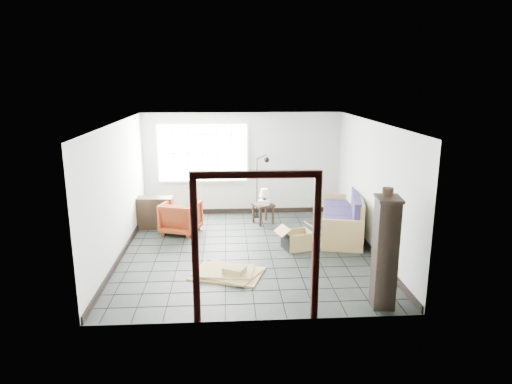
{
  "coord_description": "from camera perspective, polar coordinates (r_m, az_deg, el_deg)",
  "views": [
    {
      "loc": [
        -0.38,
        -8.7,
        3.4
      ],
      "look_at": [
        0.19,
        0.3,
        1.16
      ],
      "focal_mm": 32.0,
      "sensor_mm": 36.0,
      "label": 1
    }
  ],
  "objects": [
    {
      "name": "table_lamp",
      "position": [
        10.89,
        1.06,
        -0.17
      ],
      "size": [
        0.3,
        0.3,
        0.37
      ],
      "rotation": [
        0.0,
        0.0,
        -0.26
      ],
      "color": "black",
      "rests_on": "side_table"
    },
    {
      "name": "doorway_trim",
      "position": [
        6.34,
        0.01,
        -4.62
      ],
      "size": [
        1.8,
        0.08,
        2.2
      ],
      "color": "black",
      "rests_on": "ground"
    },
    {
      "name": "armchair",
      "position": [
        10.46,
        -9.38,
        -2.94
      ],
      "size": [
        0.97,
        0.94,
        0.8
      ],
      "primitive_type": "imported",
      "rotation": [
        0.0,
        0.0,
        2.81
      ],
      "color": "maroon",
      "rests_on": "ground"
    },
    {
      "name": "floor_lamp",
      "position": [
        11.39,
        0.71,
        1.02
      ],
      "size": [
        0.44,
        0.28,
        1.6
      ],
      "rotation": [
        0.0,
        0.0,
        0.09
      ],
      "color": "black",
      "rests_on": "ground"
    },
    {
      "name": "futon_sofa",
      "position": [
        10.38,
        11.06,
        -3.38
      ],
      "size": [
        1.33,
        2.36,
        0.99
      ],
      "rotation": [
        0.0,
        0.0,
        -0.23
      ],
      "color": "#9E7E47",
      "rests_on": "ground"
    },
    {
      "name": "pot",
      "position": [
        6.98,
        16.16,
        0.02
      ],
      "size": [
        0.22,
        0.22,
        0.12
      ],
      "rotation": [
        0.0,
        0.0,
        -0.43
      ],
      "color": "black",
      "rests_on": "tall_shelf"
    },
    {
      "name": "console_shelf",
      "position": [
        10.95,
        -12.78,
        -2.51
      ],
      "size": [
        0.96,
        0.41,
        0.73
      ],
      "rotation": [
        0.0,
        0.0,
        -0.05
      ],
      "color": "black",
      "rests_on": "ground"
    },
    {
      "name": "cardboard_pile",
      "position": [
        8.28,
        -3.48,
        -9.97
      ],
      "size": [
        1.43,
        1.21,
        0.18
      ],
      "rotation": [
        0.0,
        0.0,
        -0.38
      ],
      "color": "#A0864D",
      "rests_on": "ground"
    },
    {
      "name": "room_shell",
      "position": [
        8.91,
        -1.1,
        2.79
      ],
      "size": [
        5.02,
        5.52,
        2.61
      ],
      "color": "beige",
      "rests_on": "ground"
    },
    {
      "name": "open_box",
      "position": [
        9.47,
        5.19,
        -5.99
      ],
      "size": [
        0.98,
        0.66,
        0.5
      ],
      "rotation": [
        0.0,
        0.0,
        0.29
      ],
      "color": "#A0864D",
      "rests_on": "ground"
    },
    {
      "name": "ground",
      "position": [
        9.35,
        -1.05,
        -7.39
      ],
      "size": [
        5.5,
        5.5,
        0.0
      ],
      "primitive_type": "plane",
      "color": "black",
      "rests_on": "ground"
    },
    {
      "name": "window_panel",
      "position": [
        11.56,
        -6.67,
        4.88
      ],
      "size": [
        2.32,
        0.08,
        1.52
      ],
      "color": "silver",
      "rests_on": "ground"
    },
    {
      "name": "tall_shelf",
      "position": [
        7.18,
        15.83,
        -7.17
      ],
      "size": [
        0.42,
        0.51,
        1.72
      ],
      "rotation": [
        0.0,
        0.0,
        -0.13
      ],
      "color": "black",
      "rests_on": "ground"
    },
    {
      "name": "side_table",
      "position": [
        10.98,
        0.91,
        -1.94
      ],
      "size": [
        0.58,
        0.58,
        0.49
      ],
      "rotation": [
        0.0,
        0.0,
        0.43
      ],
      "color": "black",
      "rests_on": "ground"
    },
    {
      "name": "projector",
      "position": [
        10.93,
        1.03,
        -1.27
      ],
      "size": [
        0.33,
        0.3,
        0.1
      ],
      "rotation": [
        0.0,
        0.0,
        -0.36
      ],
      "color": "silver",
      "rests_on": "side_table"
    }
  ]
}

